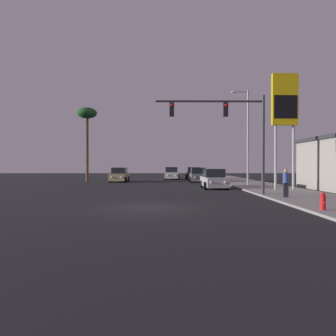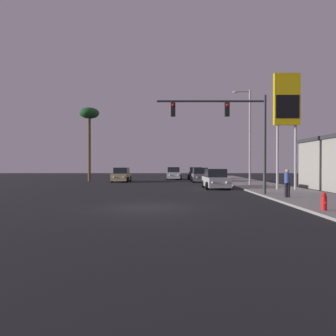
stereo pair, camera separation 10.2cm
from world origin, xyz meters
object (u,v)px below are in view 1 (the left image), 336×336
at_px(car_grey, 198,175).
at_px(pedestrian_on_sidewalk, 286,182).
at_px(car_black, 194,174).
at_px(street_lamp, 247,132).
at_px(car_tan, 119,175).
at_px(gas_station_sign, 285,106).
at_px(car_silver, 214,180).
at_px(palm_tree_mid, 87,117).
at_px(fire_hydrant, 323,201).
at_px(car_white, 172,174).
at_px(traffic_light_mast, 232,124).

bearing_deg(car_grey, pedestrian_on_sidewalk, 100.62).
relative_size(car_black, street_lamp, 0.48).
xyz_separation_m(car_tan, gas_station_sign, (14.73, -13.21, 5.86)).
height_order(car_tan, pedestrian_on_sidewalk, pedestrian_on_sidewalk).
bearing_deg(car_tan, car_silver, 133.54).
height_order(car_black, gas_station_sign, gas_station_sign).
xyz_separation_m(pedestrian_on_sidewalk, palm_tree_mid, (-16.64, 20.38, 6.74)).
bearing_deg(fire_hydrant, car_tan, 116.16).
height_order(street_lamp, palm_tree_mid, street_lamp).
relative_size(gas_station_sign, fire_hydrant, 11.84).
distance_m(car_grey, car_white, 7.47).
height_order(fire_hydrant, palm_tree_mid, palm_tree_mid).
distance_m(car_grey, car_tan, 9.29).
distance_m(street_lamp, pedestrian_on_sidewalk, 12.42).
bearing_deg(car_white, car_tan, 46.78).
height_order(car_grey, fire_hydrant, car_grey).
bearing_deg(car_grey, car_silver, 92.42).
bearing_deg(pedestrian_on_sidewalk, car_tan, 123.11).
xyz_separation_m(car_silver, pedestrian_on_sidewalk, (2.98, -8.58, 0.27)).
height_order(car_grey, car_white, same).
distance_m(car_white, traffic_light_mast, 23.97).
distance_m(car_white, street_lamp, 16.03).
distance_m(car_white, palm_tree_mid, 13.52).
xyz_separation_m(car_tan, car_black, (9.29, 5.95, 0.00)).
distance_m(car_grey, street_lamp, 9.09).
distance_m(car_grey, fire_hydrant, 24.31).
height_order(car_silver, fire_hydrant, car_silver).
xyz_separation_m(traffic_light_mast, gas_station_sign, (4.90, 3.92, 1.90)).
height_order(fire_hydrant, pedestrian_on_sidewalk, pedestrian_on_sidewalk).
xyz_separation_m(car_white, gas_station_sign, (8.43, -19.46, 5.86)).
bearing_deg(traffic_light_mast, car_white, 98.60).
xyz_separation_m(car_black, gas_station_sign, (5.44, -19.16, 5.86)).
height_order(car_black, traffic_light_mast, traffic_light_mast).
relative_size(car_white, street_lamp, 0.48).
distance_m(car_tan, car_white, 8.87).
distance_m(car_silver, pedestrian_on_sidewalk, 9.09).
xyz_separation_m(car_silver, palm_tree_mid, (-13.65, 11.80, 7.01)).
bearing_deg(traffic_light_mast, pedestrian_on_sidewalk, -38.06).
height_order(car_silver, palm_tree_mid, palm_tree_mid).
distance_m(car_black, fire_hydrant, 30.83).
relative_size(car_silver, pedestrian_on_sidewalk, 2.60).
bearing_deg(gas_station_sign, car_tan, 138.11).
distance_m(traffic_light_mast, palm_tree_mid, 23.13).
distance_m(car_tan, pedestrian_on_sidewalk, 23.02).
bearing_deg(pedestrian_on_sidewalk, car_black, 97.42).
xyz_separation_m(car_white, traffic_light_mast, (3.54, -23.38, 3.96)).
distance_m(traffic_light_mast, street_lamp, 10.13).
xyz_separation_m(fire_hydrant, palm_tree_mid, (-16.21, 25.85, 7.29)).
xyz_separation_m(car_grey, palm_tree_mid, (-13.32, 1.71, 7.01)).
bearing_deg(car_black, gas_station_sign, 107.40).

